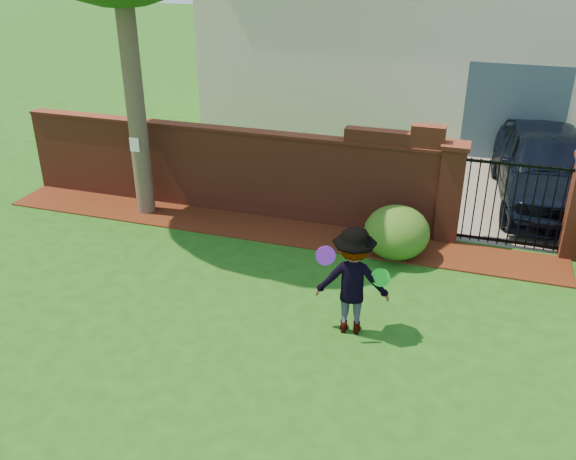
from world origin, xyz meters
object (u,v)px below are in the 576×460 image
(frisbee_purple, at_px, (326,256))
(man, at_px, (352,282))
(car, at_px, (548,171))
(frisbee_green, at_px, (380,277))

(frisbee_purple, bearing_deg, man, 39.27)
(car, relative_size, frisbee_purple, 17.74)
(car, bearing_deg, frisbee_purple, -123.02)
(frisbee_green, bearing_deg, man, 175.39)
(car, relative_size, man, 2.93)
(car, height_order, frisbee_green, car)
(frisbee_purple, bearing_deg, frisbee_green, 18.14)
(man, bearing_deg, frisbee_purple, 30.32)
(frisbee_purple, xyz_separation_m, frisbee_green, (0.72, 0.24, -0.34))
(man, distance_m, frisbee_green, 0.43)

